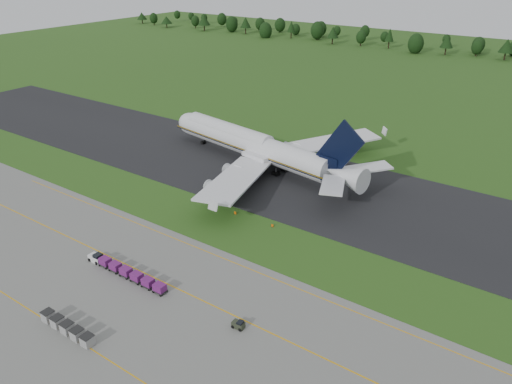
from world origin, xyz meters
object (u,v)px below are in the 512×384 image
Objects in this scene: aircraft at (255,145)px; uld_row at (67,328)px; baggage_train at (125,271)px; edge_markers at (235,213)px; utility_cart at (238,325)px.

aircraft reaches higher than uld_row.
baggage_train is 15.79m from uld_row.
edge_markers is (13.22, -26.37, -5.12)m from aircraft.
aircraft is 57.54m from baggage_train.
baggage_train is at bearing 105.51° from uld_row.
uld_row is at bearing -87.48° from edge_markers.
aircraft reaches higher than utility_cart.
aircraft is 29.94m from edge_markers.
edge_markers is at bearing 92.52° from uld_row.
uld_row is at bearing -142.78° from utility_cart.
utility_cart is at bearing 1.37° from baggage_train.
aircraft is at bearing 122.89° from utility_cart.
baggage_train reaches higher than utility_cart.
aircraft is 3.51× the size of baggage_train.
baggage_train is at bearing -94.27° from edge_markers.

